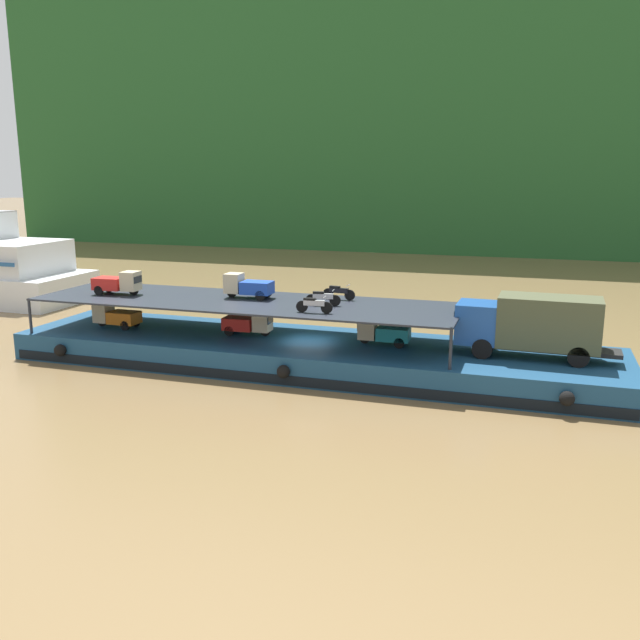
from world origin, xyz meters
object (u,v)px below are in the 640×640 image
mini_truck_lower_stern (116,316)px  mini_truck_lower_mid (383,332)px  covered_lorry (532,324)px  motorcycle_upper_stbd (339,292)px  motorcycle_upper_port (314,305)px  motorcycle_upper_centre (323,298)px  cargo_barge (308,354)px  mini_truck_lower_aft (249,323)px  mini_truck_upper_stern (118,283)px  mini_truck_upper_mid (248,286)px

mini_truck_lower_stern → mini_truck_lower_mid: 15.95m
covered_lorry → motorcycle_upper_stbd: 10.61m
motorcycle_upper_port → motorcycle_upper_centre: (-0.15, 1.95, 0.00)m
motorcycle_upper_port → motorcycle_upper_stbd: size_ratio=1.00×
cargo_barge → motorcycle_upper_port: bearing=-63.6°
motorcycle_upper_stbd → motorcycle_upper_centre: bearing=-98.9°
covered_lorry → motorcycle_upper_centre: 10.75m
mini_truck_lower_aft → mini_truck_lower_mid: (7.69, 0.18, 0.00)m
motorcycle_upper_port → motorcycle_upper_stbd: 3.92m
motorcycle_upper_port → mini_truck_lower_aft: bearing=154.5°
mini_truck_lower_aft → mini_truck_lower_mid: size_ratio=1.00×
mini_truck_lower_aft → covered_lorry: bearing=-0.4°
mini_truck_lower_mid → motorcycle_upper_port: 4.27m
covered_lorry → motorcycle_upper_centre: (-10.73, -0.14, 0.74)m
mini_truck_lower_aft → mini_truck_upper_stern: mini_truck_upper_stern is taller
covered_lorry → mini_truck_upper_stern: (-23.10, -0.60, 1.00)m
covered_lorry → mini_truck_lower_mid: (-7.50, 0.29, -1.00)m
cargo_barge → motorcycle_upper_stbd: motorcycle_upper_stbd is taller
mini_truck_lower_stern → mini_truck_lower_aft: (8.24, 0.67, 0.00)m
mini_truck_lower_stern → mini_truck_upper_mid: size_ratio=0.99×
mini_truck_lower_stern → motorcycle_upper_port: (12.85, -1.53, 1.74)m
cargo_barge → covered_lorry: (11.54, 0.16, 2.45)m
covered_lorry → motorcycle_upper_stbd: covered_lorry is taller
cargo_barge → mini_truck_lower_mid: 4.31m
mini_truck_lower_aft → motorcycle_upper_port: 5.40m
mini_truck_lower_aft → mini_truck_upper_mid: size_ratio=1.00×
mini_truck_lower_stern → mini_truck_lower_mid: bearing=3.1°
mini_truck_lower_mid → mini_truck_upper_stern: size_ratio=0.99×
cargo_barge → motorcycle_upper_stbd: 3.91m
mini_truck_lower_mid → motorcycle_upper_port: size_ratio=1.45×
mini_truck_lower_aft → motorcycle_upper_port: motorcycle_upper_port is taller
cargo_barge → motorcycle_upper_port: (0.96, -1.94, 3.18)m
cargo_barge → mini_truck_upper_mid: size_ratio=11.96×
motorcycle_upper_port → mini_truck_upper_stern: bearing=173.2°
covered_lorry → mini_truck_lower_stern: 23.46m
covered_lorry → mini_truck_lower_stern: (-23.43, -0.57, -1.00)m
mini_truck_lower_mid → cargo_barge: bearing=-173.7°
mini_truck_upper_stern → motorcycle_upper_centre: (12.37, 0.46, -0.26)m
mini_truck_upper_stern → motorcycle_upper_port: 12.62m
mini_truck_lower_mid → motorcycle_upper_centre: (-3.23, -0.43, 1.74)m
mini_truck_lower_mid → motorcycle_upper_port: bearing=-142.2°
mini_truck_lower_mid → motorcycle_upper_centre: 3.70m
mini_truck_lower_stern → mini_truck_lower_aft: size_ratio=0.99×
mini_truck_lower_aft → motorcycle_upper_stbd: 5.36m
cargo_barge → mini_truck_lower_aft: 3.93m
mini_truck_lower_mid → mini_truck_upper_stern: bearing=-176.7°
mini_truck_lower_stern → motorcycle_upper_stbd: size_ratio=1.45×
cargo_barge → mini_truck_upper_stern: bearing=-177.8°
mini_truck_lower_mid → motorcycle_upper_centre: size_ratio=1.46×
cargo_barge → mini_truck_lower_mid: mini_truck_lower_mid is taller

